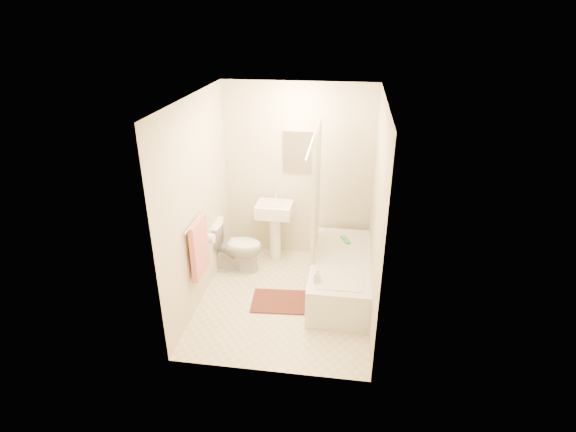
# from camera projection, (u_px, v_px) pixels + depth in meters

# --- Properties ---
(floor) EXTENTS (2.40, 2.40, 0.00)m
(floor) POSITION_uv_depth(u_px,v_px,m) (285.00, 299.00, 5.45)
(floor) COLOR beige
(floor) RESTS_ON ground
(ceiling) EXTENTS (2.40, 2.40, 0.00)m
(ceiling) POSITION_uv_depth(u_px,v_px,m) (284.00, 98.00, 4.44)
(ceiling) COLOR white
(ceiling) RESTS_ON ground
(wall_back) EXTENTS (2.00, 0.02, 2.40)m
(wall_back) POSITION_uv_depth(u_px,v_px,m) (298.00, 173.00, 6.02)
(wall_back) COLOR beige
(wall_back) RESTS_ON ground
(wall_left) EXTENTS (0.02, 2.40, 2.40)m
(wall_left) POSITION_uv_depth(u_px,v_px,m) (197.00, 204.00, 5.07)
(wall_left) COLOR beige
(wall_left) RESTS_ON ground
(wall_right) EXTENTS (0.02, 2.40, 2.40)m
(wall_right) POSITION_uv_depth(u_px,v_px,m) (377.00, 214.00, 4.82)
(wall_right) COLOR beige
(wall_right) RESTS_ON ground
(mirror) EXTENTS (0.40, 0.03, 0.55)m
(mirror) POSITION_uv_depth(u_px,v_px,m) (298.00, 152.00, 5.88)
(mirror) COLOR white
(mirror) RESTS_ON wall_back
(curtain_rod) EXTENTS (0.03, 1.70, 0.03)m
(curtain_rod) POSITION_uv_depth(u_px,v_px,m) (314.00, 137.00, 4.66)
(curtain_rod) COLOR silver
(curtain_rod) RESTS_ON wall_back
(shower_curtain) EXTENTS (0.04, 0.80, 1.55)m
(shower_curtain) POSITION_uv_depth(u_px,v_px,m) (316.00, 192.00, 5.35)
(shower_curtain) COLOR silver
(shower_curtain) RESTS_ON curtain_rod
(towel_bar) EXTENTS (0.02, 0.60, 0.02)m
(towel_bar) POSITION_uv_depth(u_px,v_px,m) (194.00, 221.00, 4.89)
(towel_bar) COLOR silver
(towel_bar) RESTS_ON wall_left
(towel) EXTENTS (0.06, 0.45, 0.66)m
(towel) POSITION_uv_depth(u_px,v_px,m) (199.00, 247.00, 5.02)
(towel) COLOR #CC7266
(towel) RESTS_ON towel_bar
(toilet_paper) EXTENTS (0.11, 0.12, 0.12)m
(toilet_paper) POSITION_uv_depth(u_px,v_px,m) (210.00, 238.00, 5.38)
(toilet_paper) COLOR white
(toilet_paper) RESTS_ON wall_left
(toilet) EXTENTS (0.72, 0.42, 0.69)m
(toilet) POSITION_uv_depth(u_px,v_px,m) (236.00, 246.00, 5.95)
(toilet) COLOR white
(toilet) RESTS_ON floor
(sink) EXTENTS (0.48, 0.39, 0.92)m
(sink) POSITION_uv_depth(u_px,v_px,m) (275.00, 229.00, 6.15)
(sink) COLOR white
(sink) RESTS_ON floor
(bathtub) EXTENTS (0.71, 1.61, 0.45)m
(bathtub) POSITION_uv_depth(u_px,v_px,m) (340.00, 274.00, 5.54)
(bathtub) COLOR silver
(bathtub) RESTS_ON floor
(bath_mat) EXTENTS (0.67, 0.52, 0.02)m
(bath_mat) POSITION_uv_depth(u_px,v_px,m) (279.00, 301.00, 5.39)
(bath_mat) COLOR #4C2C20
(bath_mat) RESTS_ON floor
(soap_bottle) EXTENTS (0.08, 0.09, 0.17)m
(soap_bottle) POSITION_uv_depth(u_px,v_px,m) (317.00, 275.00, 4.95)
(soap_bottle) COLOR white
(soap_bottle) RESTS_ON bathtub
(scrub_brush) EXTENTS (0.14, 0.22, 0.04)m
(scrub_brush) POSITION_uv_depth(u_px,v_px,m) (346.00, 240.00, 5.83)
(scrub_brush) COLOR #3EB366
(scrub_brush) RESTS_ON bathtub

